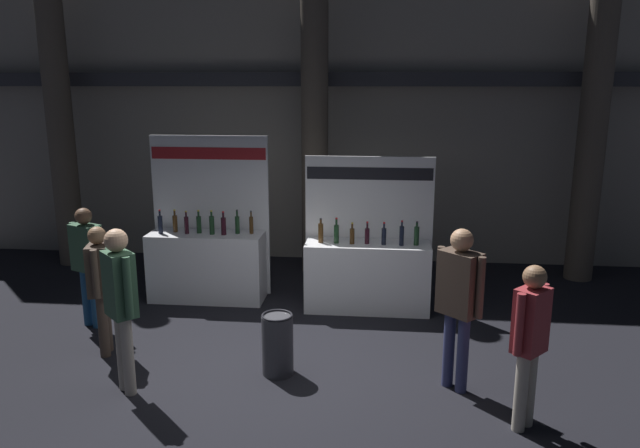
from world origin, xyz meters
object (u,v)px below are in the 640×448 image
(visitor_0, at_px, (101,279))
(visitor_3, at_px, (459,294))
(trash_bin, at_px, (277,344))
(exhibitor_booth_0, at_px, (208,259))
(exhibitor_booth_1, at_px, (367,270))
(visitor_2, at_px, (530,335))
(visitor_1, at_px, (87,257))
(visitor_4, at_px, (121,296))

(visitor_0, height_order, visitor_3, visitor_3)
(trash_bin, bearing_deg, exhibitor_booth_0, 122.34)
(exhibitor_booth_1, relative_size, visitor_0, 1.38)
(trash_bin, bearing_deg, visitor_3, -4.40)
(exhibitor_booth_0, xyz_separation_m, visitor_0, (-0.71, -2.03, 0.33))
(trash_bin, bearing_deg, visitor_2, -18.64)
(visitor_1, bearing_deg, exhibitor_booth_1, 40.49)
(visitor_0, xyz_separation_m, visitor_4, (0.64, -0.88, 0.13))
(visitor_2, bearing_deg, exhibitor_booth_1, -109.16)
(exhibitor_booth_1, relative_size, visitor_4, 1.22)
(exhibitor_booth_0, height_order, visitor_3, exhibitor_booth_0)
(visitor_1, height_order, visitor_3, visitor_3)
(visitor_3, distance_m, visitor_4, 3.55)
(visitor_1, height_order, visitor_2, visitor_1)
(visitor_0, height_order, visitor_4, visitor_4)
(exhibitor_booth_0, bearing_deg, trash_bin, -57.66)
(trash_bin, bearing_deg, exhibitor_booth_1, 65.80)
(exhibitor_booth_0, relative_size, visitor_1, 1.50)
(visitor_1, distance_m, visitor_3, 4.90)
(exhibitor_booth_0, bearing_deg, visitor_0, -109.41)
(exhibitor_booth_0, xyz_separation_m, visitor_1, (-1.28, -1.22, 0.35))
(visitor_2, bearing_deg, visitor_1, -67.19)
(exhibitor_booth_0, relative_size, visitor_2, 1.51)
(visitor_2, distance_m, visitor_3, 0.92)
(visitor_0, bearing_deg, exhibitor_booth_1, -73.12)
(exhibitor_booth_1, relative_size, visitor_1, 1.34)
(visitor_0, xyz_separation_m, visitor_2, (4.73, -1.16, -0.00))
(visitor_3, xyz_separation_m, visitor_4, (-3.52, -0.42, -0.01))
(visitor_2, bearing_deg, trash_bin, -65.50)
(visitor_1, bearing_deg, visitor_0, -29.79)
(exhibitor_booth_1, distance_m, visitor_2, 3.42)
(exhibitor_booth_1, distance_m, visitor_4, 3.74)
(visitor_3, bearing_deg, trash_bin, 39.53)
(visitor_0, distance_m, visitor_4, 1.09)
(visitor_1, distance_m, visitor_4, 2.07)
(visitor_0, xyz_separation_m, visitor_1, (-0.57, 0.80, 0.03))
(exhibitor_booth_1, xyz_separation_m, trash_bin, (-0.97, -2.15, -0.23))
(visitor_2, bearing_deg, visitor_3, -97.88)
(visitor_4, bearing_deg, visitor_0, 170.73)
(exhibitor_booth_1, bearing_deg, visitor_0, -149.68)
(exhibitor_booth_0, height_order, exhibitor_booth_1, exhibitor_booth_0)
(trash_bin, distance_m, visitor_3, 2.11)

